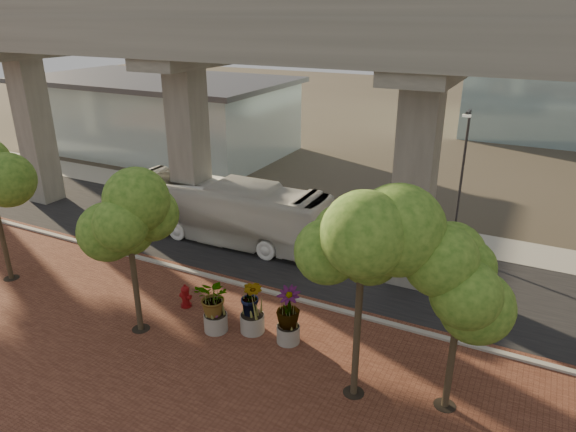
% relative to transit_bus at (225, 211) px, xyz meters
% --- Properties ---
extents(ground, '(160.00, 160.00, 0.00)m').
position_rel_transit_bus_xyz_m(ground, '(3.93, -2.03, -1.67)').
color(ground, '#3D372C').
rests_on(ground, ground).
extents(brick_plaza, '(70.00, 13.00, 0.06)m').
position_rel_transit_bus_xyz_m(brick_plaza, '(3.93, -10.03, -1.64)').
color(brick_plaza, brown).
rests_on(brick_plaza, ground).
extents(asphalt_road, '(90.00, 8.00, 0.04)m').
position_rel_transit_bus_xyz_m(asphalt_road, '(3.93, -0.03, -1.65)').
color(asphalt_road, black).
rests_on(asphalt_road, ground).
extents(curb_strip, '(70.00, 0.25, 0.16)m').
position_rel_transit_bus_xyz_m(curb_strip, '(3.93, -4.03, -1.59)').
color(curb_strip, '#A2A096').
rests_on(curb_strip, ground).
extents(far_sidewalk, '(90.00, 3.00, 0.06)m').
position_rel_transit_bus_xyz_m(far_sidewalk, '(3.93, 5.47, -1.64)').
color(far_sidewalk, '#A2A096').
rests_on(far_sidewalk, ground).
extents(transit_viaduct, '(72.00, 5.60, 12.40)m').
position_rel_transit_bus_xyz_m(transit_viaduct, '(3.93, -0.03, 5.62)').
color(transit_viaduct, gray).
rests_on(transit_viaduct, ground).
extents(station_pavilion, '(23.00, 13.00, 6.30)m').
position_rel_transit_bus_xyz_m(station_pavilion, '(-16.07, 13.97, 1.55)').
color(station_pavilion, silver).
rests_on(station_pavilion, ground).
extents(transit_bus, '(11.99, 2.98, 3.33)m').
position_rel_transit_bus_xyz_m(transit_bus, '(0.00, 0.00, 0.00)').
color(transit_bus, silver).
rests_on(transit_bus, ground).
extents(fire_hydrant, '(0.51, 0.46, 1.02)m').
position_rel_transit_bus_xyz_m(fire_hydrant, '(2.32, -6.58, -1.11)').
color(fire_hydrant, maroon).
rests_on(fire_hydrant, ground).
extents(planter_front, '(2.04, 2.04, 2.24)m').
position_rel_transit_bus_xyz_m(planter_front, '(4.43, -7.45, -0.24)').
color(planter_front, '#9B948C').
rests_on(planter_front, ground).
extents(planter_right, '(2.14, 2.14, 2.29)m').
position_rel_transit_bus_xyz_m(planter_right, '(7.27, -6.83, -0.22)').
color(planter_right, gray).
rests_on(planter_right, ground).
extents(planter_left, '(2.09, 2.09, 2.30)m').
position_rel_transit_bus_xyz_m(planter_left, '(5.73, -6.86, -0.21)').
color(planter_left, '#A7A497').
rests_on(planter_left, ground).
extents(street_tree_near_west, '(3.86, 3.86, 6.37)m').
position_rel_transit_bus_xyz_m(street_tree_near_west, '(1.76, -8.72, 2.99)').
color(street_tree_near_west, '#4E402C').
rests_on(street_tree_near_west, ground).
extents(street_tree_near_east, '(4.32, 4.32, 7.47)m').
position_rel_transit_bus_xyz_m(street_tree_near_east, '(10.44, -8.36, 3.88)').
color(street_tree_near_east, '#4E402C').
rests_on(street_tree_near_east, ground).
extents(street_tree_far_east, '(3.77, 3.77, 6.11)m').
position_rel_transit_bus_xyz_m(street_tree_far_east, '(13.21, -7.60, 2.77)').
color(street_tree_far_east, '#4E402C').
rests_on(street_tree_far_east, ground).
extents(streetlamp_west, '(0.43, 1.25, 8.65)m').
position_rel_transit_bus_xyz_m(streetlamp_west, '(-4.56, 4.98, 3.39)').
color(streetlamp_west, '#2E2E33').
rests_on(streetlamp_west, ground).
extents(streetlamp_east, '(0.37, 1.07, 7.39)m').
position_rel_transit_bus_xyz_m(streetlamp_east, '(11.32, 3.67, 2.65)').
color(streetlamp_east, '#2D2D32').
rests_on(streetlamp_east, ground).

